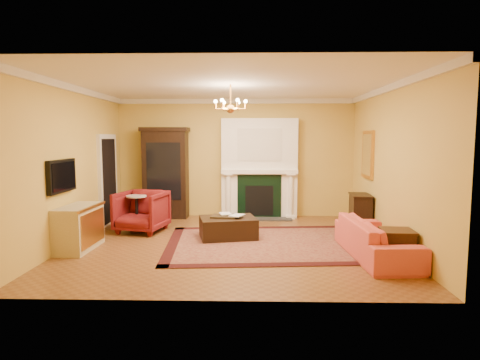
{
  "coord_description": "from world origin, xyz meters",
  "views": [
    {
      "loc": [
        0.37,
        -7.53,
        2.01
      ],
      "look_at": [
        0.17,
        0.3,
        1.19
      ],
      "focal_mm": 30.0,
      "sensor_mm": 36.0,
      "label": 1
    }
  ],
  "objects_px": {
    "commode": "(79,228)",
    "console_table": "(360,213)",
    "wingback_armchair": "(142,209)",
    "china_cabinet": "(166,175)",
    "end_table": "(397,248)",
    "pedestal_table": "(137,210)",
    "coral_sofa": "(376,233)",
    "leather_ottoman": "(228,227)"
  },
  "relations": [
    {
      "from": "commode",
      "to": "pedestal_table",
      "type": "bearing_deg",
      "value": 68.89
    },
    {
      "from": "pedestal_table",
      "to": "coral_sofa",
      "type": "xyz_separation_m",
      "value": [
        4.6,
        -1.84,
        -0.03
      ]
    },
    {
      "from": "end_table",
      "to": "leather_ottoman",
      "type": "distance_m",
      "value": 3.23
    },
    {
      "from": "china_cabinet",
      "to": "coral_sofa",
      "type": "bearing_deg",
      "value": -36.98
    },
    {
      "from": "pedestal_table",
      "to": "commode",
      "type": "xyz_separation_m",
      "value": [
        -0.63,
        -1.51,
        -0.05
      ]
    },
    {
      "from": "wingback_armchair",
      "to": "console_table",
      "type": "distance_m",
      "value": 4.75
    },
    {
      "from": "end_table",
      "to": "coral_sofa",
      "type": "bearing_deg",
      "value": 119.67
    },
    {
      "from": "china_cabinet",
      "to": "console_table",
      "type": "height_order",
      "value": "china_cabinet"
    },
    {
      "from": "pedestal_table",
      "to": "console_table",
      "type": "xyz_separation_m",
      "value": [
        4.88,
        0.17,
        -0.07
      ]
    },
    {
      "from": "commode",
      "to": "console_table",
      "type": "distance_m",
      "value": 5.76
    },
    {
      "from": "commode",
      "to": "console_table",
      "type": "bearing_deg",
      "value": 18.5
    },
    {
      "from": "end_table",
      "to": "leather_ottoman",
      "type": "bearing_deg",
      "value": 150.1
    },
    {
      "from": "end_table",
      "to": "leather_ottoman",
      "type": "relative_size",
      "value": 0.49
    },
    {
      "from": "commode",
      "to": "leather_ottoman",
      "type": "distance_m",
      "value": 2.8
    },
    {
      "from": "pedestal_table",
      "to": "end_table",
      "type": "height_order",
      "value": "pedestal_table"
    },
    {
      "from": "wingback_armchair",
      "to": "commode",
      "type": "bearing_deg",
      "value": -106.17
    },
    {
      "from": "china_cabinet",
      "to": "coral_sofa",
      "type": "distance_m",
      "value": 5.45
    },
    {
      "from": "commode",
      "to": "console_table",
      "type": "relative_size",
      "value": 1.41
    },
    {
      "from": "pedestal_table",
      "to": "china_cabinet",
      "type": "bearing_deg",
      "value": 77.15
    },
    {
      "from": "end_table",
      "to": "china_cabinet",
      "type": "bearing_deg",
      "value": 140.43
    },
    {
      "from": "china_cabinet",
      "to": "pedestal_table",
      "type": "relative_size",
      "value": 2.81
    },
    {
      "from": "china_cabinet",
      "to": "commode",
      "type": "xyz_separation_m",
      "value": [
        -0.97,
        -2.99,
        -0.69
      ]
    },
    {
      "from": "console_table",
      "to": "wingback_armchair",
      "type": "bearing_deg",
      "value": -171.41
    },
    {
      "from": "china_cabinet",
      "to": "coral_sofa",
      "type": "height_order",
      "value": "china_cabinet"
    },
    {
      "from": "wingback_armchair",
      "to": "pedestal_table",
      "type": "xyz_separation_m",
      "value": [
        -0.14,
        0.11,
        -0.04
      ]
    },
    {
      "from": "commode",
      "to": "console_table",
      "type": "height_order",
      "value": "commode"
    },
    {
      "from": "wingback_armchair",
      "to": "china_cabinet",
      "type": "bearing_deg",
      "value": 95.26
    },
    {
      "from": "wingback_armchair",
      "to": "end_table",
      "type": "bearing_deg",
      "value": -11.82
    },
    {
      "from": "pedestal_table",
      "to": "end_table",
      "type": "relative_size",
      "value": 1.45
    },
    {
      "from": "end_table",
      "to": "console_table",
      "type": "bearing_deg",
      "value": 88.56
    },
    {
      "from": "commode",
      "to": "console_table",
      "type": "xyz_separation_m",
      "value": [
        5.51,
        1.68,
        -0.02
      ]
    },
    {
      "from": "pedestal_table",
      "to": "coral_sofa",
      "type": "height_order",
      "value": "coral_sofa"
    },
    {
      "from": "coral_sofa",
      "to": "end_table",
      "type": "distance_m",
      "value": 0.47
    },
    {
      "from": "coral_sofa",
      "to": "console_table",
      "type": "distance_m",
      "value": 2.03
    },
    {
      "from": "china_cabinet",
      "to": "end_table",
      "type": "xyz_separation_m",
      "value": [
        4.48,
        -3.7,
        -0.82
      ]
    },
    {
      "from": "pedestal_table",
      "to": "end_table",
      "type": "bearing_deg",
      "value": -24.76
    },
    {
      "from": "commode",
      "to": "end_table",
      "type": "xyz_separation_m",
      "value": [
        5.45,
        -0.72,
        -0.13
      ]
    },
    {
      "from": "wingback_armchair",
      "to": "commode",
      "type": "relative_size",
      "value": 0.9
    },
    {
      "from": "china_cabinet",
      "to": "pedestal_table",
      "type": "xyz_separation_m",
      "value": [
        -0.34,
        -1.48,
        -0.64
      ]
    },
    {
      "from": "leather_ottoman",
      "to": "coral_sofa",
      "type": "bearing_deg",
      "value": -37.98
    },
    {
      "from": "leather_ottoman",
      "to": "console_table",
      "type": "bearing_deg",
      "value": 2.81
    },
    {
      "from": "pedestal_table",
      "to": "coral_sofa",
      "type": "bearing_deg",
      "value": -21.81
    }
  ]
}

